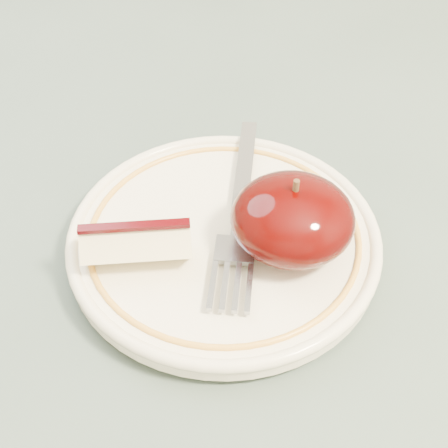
# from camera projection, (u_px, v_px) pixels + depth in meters

# --- Properties ---
(table) EXTENTS (0.90, 0.90, 0.75)m
(table) POSITION_uv_depth(u_px,v_px,m) (226.00, 349.00, 0.49)
(table) COLOR brown
(table) RESTS_ON ground
(plate) EXTENTS (0.22, 0.22, 0.02)m
(plate) POSITION_uv_depth(u_px,v_px,m) (224.00, 238.00, 0.44)
(plate) COLOR beige
(plate) RESTS_ON table
(apple_half) EXTENTS (0.08, 0.08, 0.06)m
(apple_half) POSITION_uv_depth(u_px,v_px,m) (293.00, 219.00, 0.41)
(apple_half) COLOR black
(apple_half) RESTS_ON plate
(apple_wedge) EXTENTS (0.08, 0.04, 0.03)m
(apple_wedge) POSITION_uv_depth(u_px,v_px,m) (137.00, 244.00, 0.41)
(apple_wedge) COLOR beige
(apple_wedge) RESTS_ON plate
(fork) EXTENTS (0.03, 0.19, 0.00)m
(fork) POSITION_uv_depth(u_px,v_px,m) (240.00, 210.00, 0.44)
(fork) COLOR gray
(fork) RESTS_ON plate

